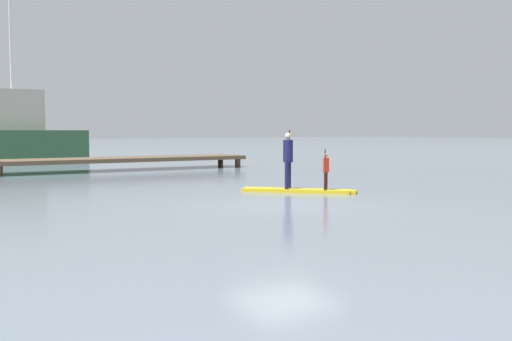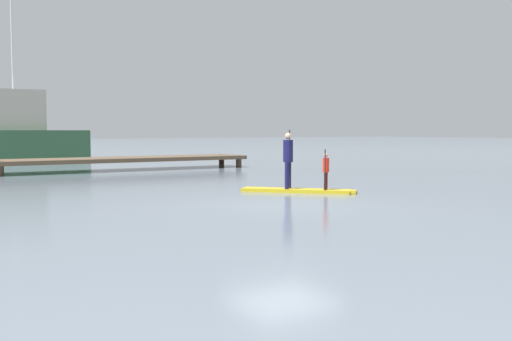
% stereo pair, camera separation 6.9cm
% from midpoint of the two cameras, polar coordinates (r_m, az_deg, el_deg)
% --- Properties ---
extents(ground_plane, '(240.00, 240.00, 0.00)m').
position_cam_midpoint_polar(ground_plane, '(15.01, 2.49, -3.25)').
color(ground_plane, slate).
extents(paddleboard_near, '(2.74, 2.88, 0.10)m').
position_cam_midpoint_polar(paddleboard_near, '(18.06, 3.93, -1.90)').
color(paddleboard_near, gold).
rests_on(paddleboard_near, ground).
extents(paddler_adult, '(0.43, 0.42, 1.77)m').
position_cam_midpoint_polar(paddler_adult, '(18.05, 2.95, 1.33)').
color(paddler_adult, '#19194C').
rests_on(paddler_adult, paddleboard_near).
extents(paddler_child_solo, '(0.32, 0.31, 1.20)m').
position_cam_midpoint_polar(paddler_child_solo, '(17.86, 6.53, 0.13)').
color(paddler_child_solo, '#4C1419').
rests_on(paddler_child_solo, paddleboard_near).
extents(floating_dock, '(11.78, 2.39, 0.60)m').
position_cam_midpoint_polar(floating_dock, '(28.61, -12.43, 1.03)').
color(floating_dock, brown).
rests_on(floating_dock, ground).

